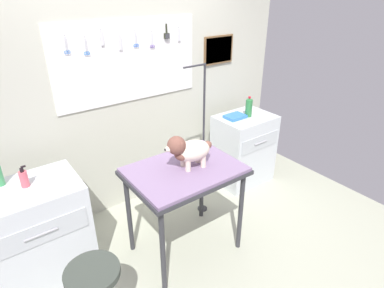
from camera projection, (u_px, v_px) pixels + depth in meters
The scene contains 11 objects.
ground at pixel (204, 260), 3.05m from camera, with size 4.40×4.00×0.04m, color #A9AC96.
rear_wall_panel at pixel (132, 104), 3.44m from camera, with size 4.00×0.11×2.30m.
grooming_table at pixel (185, 177), 2.81m from camera, with size 0.97×0.71×0.90m.
grooming_arm at pixel (203, 149), 3.36m from camera, with size 0.29×0.11×1.67m.
dog at pixel (188, 150), 2.70m from camera, with size 0.44×0.24×0.32m.
counter_left at pixel (37, 233), 2.70m from camera, with size 0.80×0.58×0.90m.
cabinet_right at pixel (243, 149), 4.09m from camera, with size 0.68×0.54×0.88m.
stool at pixel (94, 282), 2.18m from camera, with size 0.37×0.37×0.63m.
shampoo_bottle at pixel (24, 179), 2.50m from camera, with size 0.06×0.06×0.18m.
soda_bottle at pixel (249, 107), 3.85m from camera, with size 0.08×0.08×0.25m.
supply_tray at pixel (235, 117), 3.84m from camera, with size 0.24×0.18×0.04m.
Camera 1 is at (-1.42, -1.73, 2.33)m, focal length 30.24 mm.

